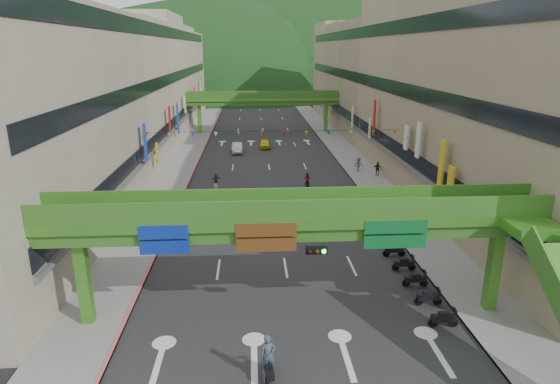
{
  "coord_description": "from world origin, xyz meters",
  "views": [
    {
      "loc": [
        -2.15,
        -16.49,
        14.14
      ],
      "look_at": [
        0.0,
        18.0,
        3.5
      ],
      "focal_mm": 30.0,
      "sensor_mm": 36.0,
      "label": 1
    }
  ],
  "objects_px": {
    "scooter_rider_mid": "(308,181)",
    "car_yellow": "(265,144)",
    "scooter_rider_near": "(268,359)",
    "car_silver": "(237,148)",
    "overpass_near": "(314,233)",
    "pedestrian_red": "(402,194)"
  },
  "relations": [
    {
      "from": "car_silver",
      "to": "scooter_rider_near",
      "type": "bearing_deg",
      "value": -87.98
    },
    {
      "from": "scooter_rider_near",
      "to": "scooter_rider_mid",
      "type": "bearing_deg",
      "value": 79.82
    },
    {
      "from": "overpass_near",
      "to": "scooter_rider_mid",
      "type": "bearing_deg",
      "value": 83.74
    },
    {
      "from": "scooter_rider_near",
      "to": "pedestrian_red",
      "type": "distance_m",
      "value": 28.19
    },
    {
      "from": "overpass_near",
      "to": "car_yellow",
      "type": "bearing_deg",
      "value": 91.36
    },
    {
      "from": "scooter_rider_near",
      "to": "car_silver",
      "type": "relative_size",
      "value": 0.53
    },
    {
      "from": "overpass_near",
      "to": "car_yellow",
      "type": "xyz_separation_m",
      "value": [
        -1.09,
        46.25,
        -4.53
      ]
    },
    {
      "from": "overpass_near",
      "to": "scooter_rider_near",
      "type": "distance_m",
      "value": 6.54
    },
    {
      "from": "car_silver",
      "to": "pedestrian_red",
      "type": "distance_m",
      "value": 28.31
    },
    {
      "from": "scooter_rider_near",
      "to": "car_yellow",
      "type": "bearing_deg",
      "value": 88.39
    },
    {
      "from": "overpass_near",
      "to": "scooter_rider_mid",
      "type": "distance_m",
      "value": 25.3
    },
    {
      "from": "car_yellow",
      "to": "car_silver",
      "type": "bearing_deg",
      "value": -142.63
    },
    {
      "from": "scooter_rider_mid",
      "to": "car_silver",
      "type": "xyz_separation_m",
      "value": [
        -7.81,
        18.53,
        -0.24
      ]
    },
    {
      "from": "scooter_rider_mid",
      "to": "car_yellow",
      "type": "relative_size",
      "value": 0.47
    },
    {
      "from": "car_silver",
      "to": "overpass_near",
      "type": "bearing_deg",
      "value": -84.36
    },
    {
      "from": "scooter_rider_mid",
      "to": "car_silver",
      "type": "relative_size",
      "value": 0.44
    },
    {
      "from": "scooter_rider_near",
      "to": "car_yellow",
      "type": "distance_m",
      "value": 50.65
    },
    {
      "from": "overpass_near",
      "to": "scooter_rider_mid",
      "type": "height_order",
      "value": "overpass_near"
    },
    {
      "from": "overpass_near",
      "to": "car_silver",
      "type": "relative_size",
      "value": 6.67
    },
    {
      "from": "overpass_near",
      "to": "car_yellow",
      "type": "height_order",
      "value": "overpass_near"
    },
    {
      "from": "scooter_rider_near",
      "to": "car_yellow",
      "type": "height_order",
      "value": "scooter_rider_near"
    },
    {
      "from": "scooter_rider_near",
      "to": "car_silver",
      "type": "xyz_separation_m",
      "value": [
        -2.57,
        47.7,
        -0.36
      ]
    }
  ]
}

